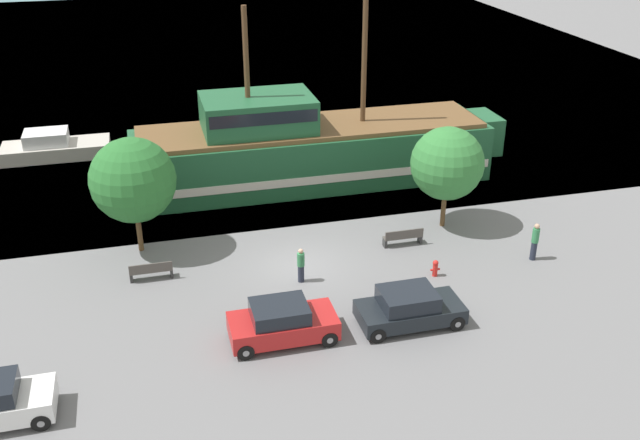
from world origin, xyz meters
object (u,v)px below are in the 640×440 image
bench_promenade_east (151,271)px  parked_car_curb_front (409,308)px  pirate_ship (308,148)px  fire_hydrant (435,268)px  pedestrian_walking_far (535,241)px  pedestrian_walking_near (301,265)px  parked_car_curb_rear (282,323)px  bench_promenade_west (403,237)px  moored_boat_dockside (54,147)px

bench_promenade_east → parked_car_curb_front: bearing=-31.8°
pirate_ship → fire_hydrant: bearing=-76.4°
fire_hydrant → pedestrian_walking_far: (4.89, 0.26, 0.51)m
parked_car_curb_front → pedestrian_walking_near: 5.34m
pirate_ship → parked_car_curb_rear: pirate_ship is taller
parked_car_curb_rear → bench_promenade_east: size_ratio=2.20×
bench_promenade_west → parked_car_curb_front: bearing=-108.6°
parked_car_curb_front → parked_car_curb_rear: 4.98m
fire_hydrant → pedestrian_walking_far: size_ratio=0.42×
pedestrian_walking_near → pirate_ship: bearing=74.7°
moored_boat_dockside → bench_promenade_west: 23.44m
bench_promenade_east → pedestrian_walking_far: (16.89, -2.51, 0.48)m
pirate_ship → bench_promenade_west: pirate_ship is taller
moored_boat_dockside → bench_promenade_east: bearing=-72.9°
bench_promenade_west → pedestrian_walking_far: pedestrian_walking_far is taller
pirate_ship → parked_car_curb_rear: size_ratio=5.24×
pedestrian_walking_near → fire_hydrant: bearing=-10.0°
parked_car_curb_rear → pedestrian_walking_far: pedestrian_walking_far is taller
pedestrian_walking_near → pedestrian_walking_far: (10.66, -0.75, 0.13)m
parked_car_curb_front → bench_promenade_east: (-9.56, 5.94, -0.28)m
parked_car_curb_rear → fire_hydrant: bearing=21.7°
bench_promenade_west → pirate_ship: bearing=106.0°
moored_boat_dockside → fire_hydrant: size_ratio=8.39×
fire_hydrant → parked_car_curb_front: bearing=-127.6°
parked_car_curb_rear → pedestrian_walking_near: (1.65, 3.97, 0.03)m
fire_hydrant → pedestrian_walking_far: bearing=3.0°
bench_promenade_east → parked_car_curb_rear: bearing=-51.3°
moored_boat_dockside → parked_car_curb_front: size_ratio=1.57×
pedestrian_walking_far → moored_boat_dockside: bearing=139.0°
moored_boat_dockside → parked_car_curb_front: moored_boat_dockside is taller
pirate_ship → bench_promenade_east: (-9.16, -8.93, -1.53)m
moored_boat_dockside → bench_promenade_west: size_ratio=3.41×
moored_boat_dockside → pedestrian_walking_far: pedestrian_walking_far is taller
moored_boat_dockside → bench_promenade_west: moored_boat_dockside is taller
pirate_ship → parked_car_curb_rear: (-4.57, -14.66, -1.21)m
parked_car_curb_front → fire_hydrant: parked_car_curb_front is taller
fire_hydrant → bench_promenade_east: 12.31m
bench_promenade_west → pedestrian_walking_near: 5.79m
pirate_ship → bench_promenade_west: size_ratio=11.20×
bench_promenade_east → bench_promenade_west: (11.65, 0.24, 0.00)m
pirate_ship → bench_promenade_west: (2.49, -8.69, -1.53)m
pedestrian_walking_far → pirate_ship: bearing=124.1°
fire_hydrant → bench_promenade_east: (-12.00, 2.77, 0.03)m
pedestrian_walking_near → pedestrian_walking_far: bearing=-4.0°
bench_promenade_east → moored_boat_dockside: bearing=107.1°
pirate_ship → pedestrian_walking_near: size_ratio=13.32×
moored_boat_dockside → pedestrian_walking_near: (11.34, -18.39, 0.17)m
moored_boat_dockside → pedestrian_walking_near: bearing=-58.3°
bench_promenade_east → pedestrian_walking_near: 6.48m
fire_hydrant → pedestrian_walking_far: pedestrian_walking_far is taller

